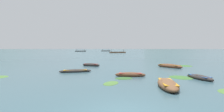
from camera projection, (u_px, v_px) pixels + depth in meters
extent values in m
plane|color=#385660|center=(123.00, 49.00, 1502.91)|extent=(6000.00, 6000.00, 0.00)
cone|color=#4C5B56|center=(26.00, 42.00, 2360.06)|extent=(836.27, 836.27, 190.07)
cone|color=slate|center=(112.00, 27.00, 2328.31)|extent=(1547.31, 1547.31, 601.05)
cone|color=#4C5B56|center=(164.00, 33.00, 2069.89)|extent=(1097.50, 1097.50, 374.16)
ellipsoid|color=brown|center=(170.00, 66.00, 25.22)|extent=(3.67, 4.16, 0.64)
cube|color=orange|center=(170.00, 65.00, 25.21)|extent=(2.64, 3.00, 0.05)
cube|color=brown|center=(170.00, 64.00, 25.21)|extent=(0.74, 0.61, 0.04)
ellipsoid|color=brown|center=(168.00, 84.00, 12.23)|extent=(1.54, 4.06, 0.67)
cube|color=orange|center=(168.00, 82.00, 12.22)|extent=(1.11, 2.93, 0.05)
cube|color=brown|center=(168.00, 81.00, 12.22)|extent=(0.90, 0.13, 0.04)
ellipsoid|color=brown|center=(130.00, 75.00, 17.09)|extent=(3.10, 1.01, 0.51)
cube|color=#B22D28|center=(130.00, 73.00, 17.08)|extent=(2.23, 0.73, 0.05)
cube|color=brown|center=(130.00, 73.00, 17.08)|extent=(0.09, 0.65, 0.04)
ellipsoid|color=#2D2826|center=(200.00, 77.00, 15.52)|extent=(1.88, 3.20, 0.49)
cube|color=#28519E|center=(200.00, 76.00, 15.51)|extent=(1.35, 2.30, 0.05)
cube|color=#2D2826|center=(200.00, 75.00, 15.51)|extent=(0.63, 0.28, 0.04)
ellipsoid|color=#2D2826|center=(75.00, 71.00, 20.12)|extent=(3.87, 2.08, 0.43)
cube|color=orange|center=(75.00, 70.00, 20.11)|extent=(2.79, 1.50, 0.05)
cube|color=#2D2826|center=(75.00, 70.00, 20.11)|extent=(0.28, 0.62, 0.04)
ellipsoid|color=#2D2826|center=(91.00, 65.00, 27.15)|extent=(3.24, 1.94, 0.57)
cube|color=#B22D28|center=(91.00, 64.00, 27.15)|extent=(2.34, 1.39, 0.05)
cube|color=#2D2826|center=(91.00, 64.00, 27.14)|extent=(0.29, 0.64, 0.04)
cube|color=#2D2826|center=(81.00, 51.00, 162.78)|extent=(10.82, 6.65, 0.90)
cylinder|color=#4C4742|center=(77.00, 50.00, 160.41)|extent=(0.10, 0.10, 1.80)
cylinder|color=#4C4742|center=(76.00, 50.00, 162.78)|extent=(0.10, 0.10, 1.80)
cylinder|color=#4C4742|center=(85.00, 50.00, 162.68)|extent=(0.10, 0.10, 1.80)
cylinder|color=#4C4742|center=(84.00, 50.00, 165.05)|extent=(0.10, 0.10, 1.80)
cube|color=#334C75|center=(81.00, 49.00, 162.69)|extent=(9.09, 5.59, 0.12)
cube|color=#2D2826|center=(106.00, 51.00, 178.80)|extent=(9.52, 4.54, 0.90)
cylinder|color=#4C4742|center=(103.00, 50.00, 177.23)|extent=(0.10, 0.10, 1.80)
cylinder|color=#4C4742|center=(102.00, 50.00, 179.59)|extent=(0.10, 0.10, 1.80)
cylinder|color=#4C4742|center=(109.00, 50.00, 177.92)|extent=(0.10, 0.10, 1.80)
cylinder|color=#4C4742|center=(109.00, 50.00, 180.27)|extent=(0.10, 0.10, 1.80)
cube|color=#334C75|center=(106.00, 49.00, 178.71)|extent=(7.99, 3.82, 0.12)
cube|color=brown|center=(118.00, 52.00, 110.45)|extent=(10.73, 4.52, 0.90)
cylinder|color=#4C4742|center=(124.00, 51.00, 111.86)|extent=(0.10, 0.10, 1.80)
cylinder|color=#4C4742|center=(124.00, 51.00, 108.85)|extent=(0.10, 0.10, 1.80)
cylinder|color=#4C4742|center=(111.00, 51.00, 111.94)|extent=(0.10, 0.10, 1.80)
cylinder|color=#4C4742|center=(111.00, 51.00, 108.93)|extent=(0.10, 0.10, 1.80)
cube|color=beige|center=(118.00, 49.00, 110.36)|extent=(9.01, 3.80, 0.12)
ellipsoid|color=#38662D|center=(185.00, 66.00, 27.18)|extent=(2.70, 3.22, 0.14)
ellipsoid|color=#2D5628|center=(124.00, 78.00, 15.86)|extent=(2.11, 1.96, 0.14)
ellipsoid|color=#477033|center=(111.00, 83.00, 13.59)|extent=(1.59, 2.15, 0.14)
ellipsoid|color=#38662D|center=(181.00, 78.00, 16.35)|extent=(2.89, 3.04, 0.14)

